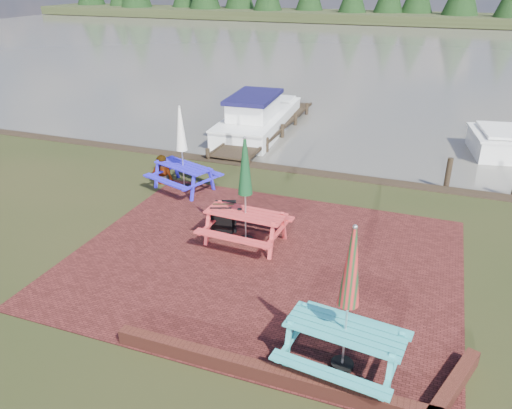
{
  "coord_description": "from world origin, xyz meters",
  "views": [
    {
      "loc": [
        3.4,
        -8.64,
        6.27
      ],
      "look_at": [
        -0.52,
        1.91,
        1.0
      ],
      "focal_mm": 35.0,
      "sensor_mm": 36.0,
      "label": 1
    }
  ],
  "objects_px": {
    "picnic_table_red": "(245,208)",
    "jetty": "(267,127)",
    "chalkboard": "(224,219)",
    "boat_jetty": "(258,119)",
    "picnic_table_teal": "(346,323)",
    "picnic_table_blue": "(183,161)",
    "person": "(161,155)"
  },
  "relations": [
    {
      "from": "picnic_table_red",
      "to": "jetty",
      "type": "relative_size",
      "value": 0.31
    },
    {
      "from": "person",
      "to": "picnic_table_blue",
      "type": "bearing_deg",
      "value": 146.08
    },
    {
      "from": "picnic_table_red",
      "to": "picnic_table_blue",
      "type": "bearing_deg",
      "value": 143.87
    },
    {
      "from": "picnic_table_teal",
      "to": "person",
      "type": "distance_m",
      "value": 9.54
    },
    {
      "from": "chalkboard",
      "to": "jetty",
      "type": "distance_m",
      "value": 9.61
    },
    {
      "from": "picnic_table_blue",
      "to": "picnic_table_red",
      "type": "bearing_deg",
      "value": -20.03
    },
    {
      "from": "picnic_table_teal",
      "to": "picnic_table_blue",
      "type": "xyz_separation_m",
      "value": [
        -6.28,
        6.08,
        -0.04
      ]
    },
    {
      "from": "boat_jetty",
      "to": "person",
      "type": "bearing_deg",
      "value": -99.18
    },
    {
      "from": "picnic_table_teal",
      "to": "boat_jetty",
      "type": "height_order",
      "value": "picnic_table_teal"
    },
    {
      "from": "picnic_table_blue",
      "to": "chalkboard",
      "type": "relative_size",
      "value": 3.02
    },
    {
      "from": "person",
      "to": "jetty",
      "type": "bearing_deg",
      "value": -120.96
    },
    {
      "from": "chalkboard",
      "to": "person",
      "type": "distance_m",
      "value": 4.16
    },
    {
      "from": "boat_jetty",
      "to": "picnic_table_red",
      "type": "bearing_deg",
      "value": -75.04
    },
    {
      "from": "jetty",
      "to": "person",
      "type": "relative_size",
      "value": 4.79
    },
    {
      "from": "picnic_table_red",
      "to": "jetty",
      "type": "distance_m",
      "value": 10.02
    },
    {
      "from": "jetty",
      "to": "person",
      "type": "height_order",
      "value": "person"
    },
    {
      "from": "picnic_table_red",
      "to": "boat_jetty",
      "type": "bearing_deg",
      "value": 111.63
    },
    {
      "from": "jetty",
      "to": "chalkboard",
      "type": "bearing_deg",
      "value": -77.44
    },
    {
      "from": "picnic_table_red",
      "to": "picnic_table_teal",
      "type": "bearing_deg",
      "value": -44.83
    },
    {
      "from": "boat_jetty",
      "to": "person",
      "type": "distance_m",
      "value": 7.14
    },
    {
      "from": "chalkboard",
      "to": "jetty",
      "type": "relative_size",
      "value": 0.1
    },
    {
      "from": "picnic_table_blue",
      "to": "person",
      "type": "xyz_separation_m",
      "value": [
        -0.89,
        0.2,
        0.02
      ]
    },
    {
      "from": "picnic_table_red",
      "to": "person",
      "type": "xyz_separation_m",
      "value": [
        -3.98,
        2.73,
        -0.02
      ]
    },
    {
      "from": "picnic_table_red",
      "to": "chalkboard",
      "type": "bearing_deg",
      "value": 166.03
    },
    {
      "from": "picnic_table_red",
      "to": "boat_jetty",
      "type": "relative_size",
      "value": 0.41
    },
    {
      "from": "chalkboard",
      "to": "jetty",
      "type": "bearing_deg",
      "value": 81.96
    },
    {
      "from": "picnic_table_teal",
      "to": "picnic_table_red",
      "type": "height_order",
      "value": "same"
    },
    {
      "from": "picnic_table_teal",
      "to": "picnic_table_blue",
      "type": "distance_m",
      "value": 8.74
    },
    {
      "from": "picnic_table_red",
      "to": "chalkboard",
      "type": "relative_size",
      "value": 3.17
    },
    {
      "from": "boat_jetty",
      "to": "picnic_table_blue",
      "type": "bearing_deg",
      "value": -92.01
    },
    {
      "from": "picnic_table_teal",
      "to": "boat_jetty",
      "type": "distance_m",
      "value": 14.86
    },
    {
      "from": "picnic_table_red",
      "to": "picnic_table_blue",
      "type": "distance_m",
      "value": 3.99
    }
  ]
}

